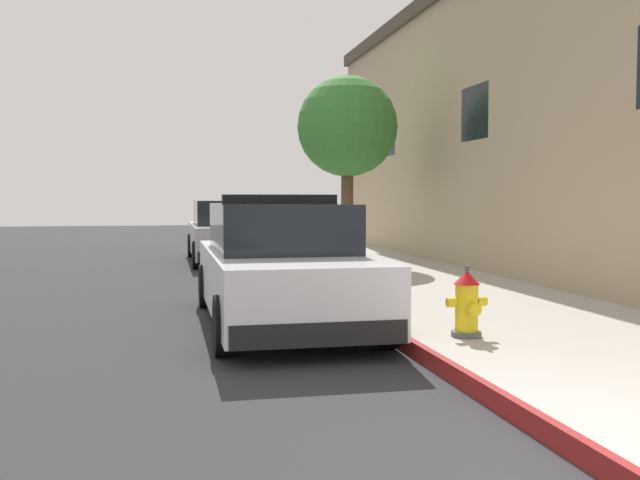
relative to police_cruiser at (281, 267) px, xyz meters
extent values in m
cube|color=#2B2B2D|center=(-3.13, 4.14, -0.84)|extent=(30.34, 60.00, 0.20)
cube|color=#ADA89E|center=(2.87, 4.14, -0.66)|extent=(3.58, 60.00, 0.17)
cube|color=maroon|center=(1.04, 4.14, -0.66)|extent=(0.08, 60.00, 0.17)
cube|color=tan|center=(7.46, 4.51, 2.30)|extent=(5.59, 20.66, 6.09)
cube|color=black|center=(4.70, 4.51, 2.61)|extent=(0.06, 1.30, 1.10)
cube|color=black|center=(4.70, 10.30, 2.61)|extent=(0.06, 1.30, 1.10)
cube|color=white|center=(0.00, -0.04, -0.16)|extent=(1.84, 4.80, 0.76)
cube|color=black|center=(0.00, 0.11, 0.52)|extent=(1.64, 2.50, 0.60)
cube|color=black|center=(0.00, -2.38, -0.42)|extent=(1.76, 0.16, 0.24)
cube|color=black|center=(0.00, 2.30, -0.42)|extent=(1.76, 0.16, 0.24)
cylinder|color=black|center=(-0.86, 1.66, -0.42)|extent=(0.22, 0.64, 0.64)
cylinder|color=black|center=(0.86, 1.66, -0.42)|extent=(0.22, 0.64, 0.64)
cylinder|color=black|center=(-0.86, -1.74, -0.42)|extent=(0.22, 0.64, 0.64)
cylinder|color=black|center=(0.86, -1.74, -0.42)|extent=(0.22, 0.64, 0.64)
cube|color=black|center=(0.00, 0.06, 0.88)|extent=(1.48, 0.20, 0.12)
cube|color=red|center=(-0.35, 0.06, 0.88)|extent=(0.44, 0.18, 0.11)
cube|color=#1E33E0|center=(0.35, 0.06, 0.88)|extent=(0.44, 0.18, 0.11)
cube|color=#B2B5BA|center=(0.11, 9.25, -0.16)|extent=(1.84, 4.80, 0.76)
cube|color=black|center=(0.11, 9.40, 0.52)|extent=(1.64, 2.50, 0.60)
cube|color=black|center=(0.11, 6.91, -0.42)|extent=(1.76, 0.16, 0.24)
cube|color=black|center=(0.11, 11.59, -0.42)|extent=(1.76, 0.16, 0.24)
cylinder|color=black|center=(-0.75, 10.95, -0.42)|extent=(0.22, 0.64, 0.64)
cylinder|color=black|center=(0.97, 10.95, -0.42)|extent=(0.22, 0.64, 0.64)
cylinder|color=black|center=(-0.75, 7.55, -0.42)|extent=(0.22, 0.64, 0.64)
cylinder|color=black|center=(0.97, 7.55, -0.42)|extent=(0.22, 0.64, 0.64)
cylinder|color=#4C4C51|center=(1.66, -2.08, -0.55)|extent=(0.32, 0.32, 0.06)
cylinder|color=yellow|center=(1.66, -2.08, -0.27)|extent=(0.24, 0.24, 0.50)
cone|color=red|center=(1.66, -2.08, 0.05)|extent=(0.28, 0.28, 0.14)
cylinder|color=#4C4C51|center=(1.66, -2.08, 0.15)|extent=(0.05, 0.05, 0.06)
cylinder|color=yellow|center=(1.49, -2.08, -0.21)|extent=(0.10, 0.10, 0.10)
cylinder|color=yellow|center=(1.83, -2.08, -0.21)|extent=(0.10, 0.10, 0.10)
cylinder|color=yellow|center=(1.66, -2.26, -0.26)|extent=(0.13, 0.12, 0.13)
cylinder|color=brown|center=(2.63, 6.88, 0.57)|extent=(0.28, 0.28, 2.29)
sphere|color=#387A33|center=(2.63, 6.88, 2.52)|extent=(2.29, 2.29, 2.29)
camera|label=1|loc=(-1.44, -9.16, 0.90)|focal=40.50mm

